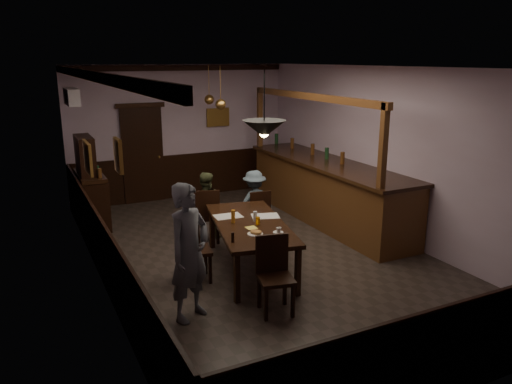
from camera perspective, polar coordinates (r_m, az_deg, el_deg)
room at (r=7.82m, az=0.43°, el=3.02°), size 5.01×8.01×3.01m
dining_table at (r=7.50m, az=-0.70°, el=-3.96°), size 1.44×2.36×0.75m
chair_far_left at (r=8.66m, az=-5.59°, el=-2.47°), size 0.53×0.53×0.97m
chair_far_right at (r=8.85m, az=0.28°, el=-2.32°), size 0.42×0.42×0.89m
chair_near at (r=6.37m, az=2.09°, el=-8.97°), size 0.51×0.51×0.98m
chair_side at (r=7.22m, az=-7.56°, el=-6.15°), size 0.49×0.49×0.98m
person_standing at (r=6.12m, az=-7.63°, el=-6.85°), size 0.75×0.67×1.73m
person_seated_left at (r=8.90m, az=-5.83°, el=-1.52°), size 0.71×0.64×1.20m
person_seated_right at (r=9.07m, az=-0.19°, el=-1.19°), size 0.78×0.46×1.18m
newspaper_left at (r=7.77m, az=-3.21°, el=-2.78°), size 0.44×0.33×0.01m
newspaper_right at (r=7.76m, az=1.06°, el=-2.77°), size 0.49×0.42×0.01m
napkin at (r=7.25m, az=-0.53°, el=-4.11°), size 0.18×0.18×0.00m
saucer at (r=7.05m, az=2.55°, el=-4.64°), size 0.15×0.15×0.01m
coffee_cup at (r=7.02m, az=2.62°, el=-4.37°), size 0.10×0.10×0.07m
pastry_plate at (r=6.98m, az=-0.09°, el=-4.82°), size 0.22×0.22×0.01m
pastry_ring_a at (r=6.99m, az=-0.14°, el=-4.55°), size 0.13×0.13×0.04m
pastry_ring_b at (r=6.97m, az=0.12°, el=-4.63°), size 0.13×0.13×0.04m
soda_can at (r=7.36m, az=0.20°, el=-3.32°), size 0.07×0.07×0.12m
beer_glass at (r=7.44m, az=-2.63°, el=-2.81°), size 0.06×0.06×0.20m
water_glass at (r=7.52m, az=-0.10°, el=-2.80°), size 0.06×0.06×0.15m
pepper_mill at (r=6.69m, az=-2.68°, el=-5.19°), size 0.04×0.04×0.14m
sideboard at (r=10.03m, az=-18.41°, el=0.22°), size 0.47×1.31×1.73m
bar_counter at (r=9.88m, az=8.11°, el=0.27°), size 1.04×4.47×2.51m
door_back at (r=11.27m, az=-12.81°, el=4.07°), size 0.90×0.06×2.10m
ac_unit at (r=9.82m, az=-20.33°, el=10.18°), size 0.20×0.85×0.30m
picture_left_small at (r=5.42m, az=-15.48°, el=4.05°), size 0.04×0.28×0.36m
picture_left_large at (r=7.83m, az=-18.67°, el=3.74°), size 0.04×0.62×0.48m
picture_back at (r=11.71m, az=-4.37°, el=8.52°), size 0.55×0.04×0.42m
pendant_iron at (r=6.38m, az=0.93°, el=7.22°), size 0.56×0.56×0.85m
pendant_brass_mid at (r=9.38m, az=-4.06°, el=9.95°), size 0.20×0.20×0.81m
pendant_brass_far at (r=10.48m, az=-5.37°, el=10.46°), size 0.20×0.20×0.81m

